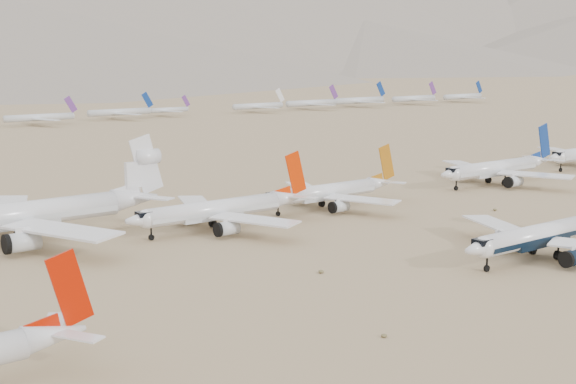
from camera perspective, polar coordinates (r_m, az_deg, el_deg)
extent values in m
plane|color=#9A7E59|center=(150.70, 14.87, -4.85)|extent=(7000.00, 7000.00, 0.00)
cylinder|color=white|center=(154.99, 17.60, -2.87)|extent=(33.13, 3.92, 3.92)
cube|color=black|center=(155.10, 17.59, -3.04)|extent=(32.47, 3.98, 0.88)
sphere|color=white|center=(141.94, 13.77, -3.84)|extent=(3.92, 3.92, 3.92)
cube|color=black|center=(141.24, 13.64, -3.45)|extent=(2.74, 2.55, 0.98)
cylinder|color=black|center=(149.71, 19.71, -4.39)|extent=(4.60, 2.82, 2.82)
cube|color=white|center=(163.79, 14.76, -2.30)|extent=(12.80, 20.16, 0.61)
cylinder|color=black|center=(158.70, 14.75, -3.34)|extent=(4.60, 2.82, 2.82)
cylinder|color=black|center=(143.65, 13.95, -5.30)|extent=(1.17, 0.49, 1.17)
cylinder|color=black|center=(155.46, 18.65, -4.28)|extent=(1.64, 0.98, 1.64)
cylinder|color=black|center=(158.43, 17.00, -3.93)|extent=(1.64, 0.98, 1.64)
cone|color=white|center=(100.45, -16.26, -9.70)|extent=(7.66, 3.68, 3.68)
cube|color=white|center=(97.71, -14.67, -9.90)|extent=(4.87, 6.36, 0.22)
cube|color=white|center=(103.93, -16.23, -8.76)|extent=(4.87, 6.36, 0.22)
cube|color=#B21200|center=(99.58, -15.26, -6.62)|extent=(5.81, 0.29, 9.57)
cylinder|color=white|center=(237.06, 14.44, 1.66)|extent=(34.43, 4.17, 4.17)
cube|color=silver|center=(237.14, 14.43, 1.53)|extent=(33.74, 4.24, 0.94)
sphere|color=white|center=(223.81, 11.73, 1.29)|extent=(4.17, 4.17, 4.17)
cube|color=black|center=(223.18, 11.63, 1.57)|extent=(2.92, 2.71, 1.04)
cone|color=white|center=(254.06, 17.39, 2.12)|extent=(8.61, 4.17, 4.17)
cube|color=white|center=(232.19, 17.19, 1.18)|extent=(13.30, 20.95, 0.65)
cube|color=white|center=(253.15, 18.35, 2.16)|extent=(5.46, 7.15, 0.25)
cylinder|color=silver|center=(230.87, 15.78, 0.72)|extent=(4.78, 3.00, 3.00)
cube|color=white|center=(246.71, 12.59, 1.87)|extent=(13.30, 20.95, 0.65)
cube|color=white|center=(257.61, 16.89, 2.37)|extent=(5.46, 7.15, 0.25)
cylinder|color=silver|center=(241.21, 12.54, 1.24)|extent=(4.78, 3.00, 3.00)
cube|color=navy|center=(255.32, 17.77, 3.49)|extent=(6.52, 0.33, 10.75)
cylinder|color=black|center=(225.25, 11.86, 0.26)|extent=(1.25, 0.52, 1.25)
cylinder|color=black|center=(237.02, 15.17, 0.66)|extent=(1.75, 1.04, 1.75)
cylinder|color=black|center=(240.53, 14.06, 0.84)|extent=(1.75, 1.04, 1.75)
cylinder|color=white|center=(194.21, 2.63, 0.02)|extent=(30.25, 3.68, 3.68)
cube|color=silver|center=(194.29, 2.63, -0.11)|extent=(29.64, 3.73, 0.83)
sphere|color=white|center=(184.90, -0.94, -0.47)|extent=(3.68, 3.68, 3.68)
cube|color=black|center=(184.40, -1.08, -0.18)|extent=(2.57, 2.39, 0.92)
cone|color=white|center=(206.62, 6.58, 0.64)|extent=(7.56, 3.68, 3.68)
cube|color=white|center=(188.03, 5.27, -0.54)|extent=(11.68, 18.41, 0.57)
cube|color=white|center=(205.13, 7.56, 0.68)|extent=(4.80, 6.28, 0.22)
cylinder|color=silver|center=(187.98, 3.71, -1.03)|extent=(4.20, 2.65, 2.65)
cube|color=white|center=(203.87, 1.19, 0.32)|extent=(11.68, 18.41, 0.57)
cube|color=white|center=(210.03, 6.20, 0.93)|extent=(4.80, 6.28, 0.22)
cylinder|color=silver|center=(199.24, 0.86, -0.39)|extent=(4.20, 2.65, 2.65)
cube|color=#B46B13|center=(207.31, 7.02, 2.13)|extent=(5.73, 0.29, 9.45)
cylinder|color=black|center=(186.14, -0.71, -1.55)|extent=(1.10, 0.46, 1.10)
cylinder|color=black|center=(193.73, 3.40, -1.05)|extent=(1.54, 0.92, 1.54)
cylinder|color=black|center=(197.56, 2.41, -0.83)|extent=(1.54, 0.92, 1.54)
cylinder|color=white|center=(171.34, -5.27, -1.24)|extent=(32.22, 3.94, 3.94)
cube|color=silver|center=(171.43, -5.27, -1.40)|extent=(31.58, 4.00, 0.89)
sphere|color=white|center=(163.43, -10.04, -1.90)|extent=(3.94, 3.94, 3.94)
cube|color=black|center=(162.95, -10.23, -1.55)|extent=(2.76, 2.56, 0.98)
cone|color=white|center=(182.55, 0.00, -0.41)|extent=(8.06, 3.94, 3.94)
cube|color=white|center=(163.58, -2.39, -1.99)|extent=(12.44, 19.61, 0.61)
cube|color=white|center=(180.55, 1.11, -0.37)|extent=(5.11, 6.69, 0.24)
cylinder|color=silver|center=(164.33, -4.29, -2.59)|extent=(4.48, 2.84, 2.84)
cube|color=white|center=(182.24, -6.54, -0.81)|extent=(12.44, 19.61, 0.61)
cube|color=white|center=(186.31, -0.32, -0.05)|extent=(5.11, 6.69, 0.24)
cylinder|color=silver|center=(177.58, -7.14, -1.69)|extent=(4.48, 2.84, 2.84)
cube|color=red|center=(183.00, 0.55, 1.38)|extent=(6.11, 0.32, 10.06)
cylinder|color=black|center=(164.72, -9.70, -3.20)|extent=(1.18, 0.49, 1.18)
cylinder|color=black|center=(170.54, -4.37, -2.55)|extent=(1.65, 0.98, 1.65)
cylinder|color=black|center=(175.07, -5.37, -2.24)|extent=(1.65, 0.98, 1.65)
cylinder|color=white|center=(167.36, -18.79, -1.55)|extent=(42.23, 5.06, 5.06)
cube|color=silver|center=(167.48, -18.78, -1.76)|extent=(41.39, 5.13, 1.14)
cone|color=white|center=(177.23, -10.82, -0.45)|extent=(10.56, 5.06, 5.06)
cube|color=white|center=(154.97, -15.82, -2.62)|extent=(16.31, 25.70, 0.79)
cube|color=white|center=(173.81, -9.49, -0.40)|extent=(6.70, 8.77, 0.30)
cylinder|color=silver|center=(157.62, -18.28, -3.39)|extent=(5.87, 3.64, 3.64)
cube|color=white|center=(182.38, -19.35, -0.96)|extent=(16.31, 25.70, 0.79)
cube|color=white|center=(182.31, -10.95, 0.03)|extent=(6.70, 8.77, 0.30)
cube|color=white|center=(177.42, -10.05, 1.97)|extent=(8.00, 0.40, 13.19)
cylinder|color=white|center=(177.34, -9.98, 2.50)|extent=(5.28, 3.28, 3.28)
cylinder|color=black|center=(165.62, -17.72, -3.29)|extent=(2.12, 1.26, 2.12)
cylinder|color=black|center=(172.15, -18.54, -2.85)|extent=(2.12, 1.26, 2.12)
sphere|color=white|center=(267.74, 18.74, 2.38)|extent=(4.25, 4.25, 4.25)
cube|color=black|center=(267.07, 18.68, 2.62)|extent=(2.98, 2.76, 1.06)
cube|color=white|center=(291.45, 18.92, 2.79)|extent=(13.60, 21.43, 0.66)
cylinder|color=silver|center=(285.79, 19.00, 2.27)|extent=(4.89, 3.06, 3.06)
cylinder|color=black|center=(269.17, 18.82, 1.50)|extent=(1.28, 0.53, 1.28)
cylinder|color=silver|center=(436.71, -17.26, 5.09)|extent=(36.74, 3.63, 3.63)
cube|color=#602F80|center=(442.64, -15.20, 6.04)|extent=(7.32, 0.36, 9.21)
cube|color=silver|center=(427.89, -16.80, 4.95)|extent=(9.68, 16.91, 0.36)
cube|color=silver|center=(445.64, -17.69, 5.08)|extent=(9.68, 16.91, 0.36)
cylinder|color=silver|center=(464.44, -11.89, 5.59)|extent=(37.60, 3.72, 3.72)
cube|color=navy|center=(472.03, -9.97, 6.48)|extent=(7.49, 0.37, 9.43)
cube|color=silver|center=(455.77, -11.34, 5.46)|extent=(9.91, 17.31, 0.37)
cube|color=silver|center=(473.23, -12.41, 5.58)|extent=(9.91, 17.31, 0.37)
cylinder|color=silver|center=(481.88, -8.68, 5.79)|extent=(29.31, 2.90, 2.90)
cube|color=#602F80|center=(488.42, -7.28, 6.45)|extent=(5.84, 0.29, 7.35)
cube|color=silver|center=(475.31, -8.23, 5.69)|extent=(7.72, 13.49, 0.29)
cube|color=silver|center=(488.53, -9.12, 5.78)|extent=(7.72, 13.49, 0.29)
cylinder|color=silver|center=(507.65, -2.14, 6.14)|extent=(36.81, 3.64, 3.64)
cube|color=white|center=(517.56, -0.58, 6.90)|extent=(7.33, 0.36, 9.23)
cube|color=silver|center=(500.00, -1.50, 6.02)|extent=(9.70, 16.94, 0.36)
cube|color=silver|center=(515.44, -2.76, 6.13)|extent=(9.70, 16.94, 0.36)
cylinder|color=silver|center=(534.29, 1.69, 6.35)|extent=(40.71, 4.02, 4.02)
cube|color=#602F80|center=(546.28, 3.26, 7.13)|extent=(8.11, 0.40, 10.21)
cube|color=silver|center=(526.26, 2.43, 6.22)|extent=(10.72, 18.74, 0.40)
cube|color=silver|center=(542.48, 0.98, 6.34)|extent=(10.72, 18.74, 0.40)
cylinder|color=silver|center=(562.06, 5.08, 6.51)|extent=(43.96, 4.34, 4.34)
cube|color=navy|center=(575.93, 6.62, 7.29)|extent=(8.75, 0.43, 11.03)
cube|color=silver|center=(553.82, 5.89, 6.38)|extent=(11.58, 20.24, 0.43)
cube|color=silver|center=(570.47, 4.30, 6.50)|extent=(11.58, 20.24, 0.43)
cylinder|color=silver|center=(592.76, 8.95, 6.59)|extent=(41.39, 4.09, 4.09)
cube|color=#602F80|center=(606.72, 10.24, 7.28)|extent=(8.24, 0.41, 10.38)
cube|color=silver|center=(585.51, 9.72, 6.47)|extent=(10.91, 19.05, 0.41)
cube|color=silver|center=(600.17, 8.20, 6.59)|extent=(10.91, 19.05, 0.41)
cylinder|color=silver|center=(628.38, 12.32, 6.66)|extent=(40.05, 3.96, 3.96)
cube|color=navy|center=(642.62, 13.43, 7.28)|extent=(7.98, 0.40, 10.04)
cube|color=silver|center=(621.82, 13.05, 6.54)|extent=(10.55, 18.44, 0.40)
cube|color=silver|center=(635.11, 11.60, 6.66)|extent=(10.55, 18.44, 0.40)
cone|color=slate|center=(2143.21, 0.16, 12.78)|extent=(1682.00, 1682.00, 290.00)
cone|color=slate|center=(2658.87, 8.61, 12.76)|extent=(2380.00, 2380.00, 350.00)
cone|color=slate|center=(1630.23, 5.52, 10.30)|extent=(900.00, 900.00, 100.00)
ellipsoid|color=brown|center=(109.32, 6.85, -10.10)|extent=(0.84, 0.84, 0.46)
ellipsoid|color=brown|center=(138.73, 2.36, -5.67)|extent=(0.98, 0.98, 0.54)
ellipsoid|color=brown|center=(171.08, 19.44, -3.25)|extent=(0.84, 0.84, 0.46)
ellipsoid|color=brown|center=(198.51, 14.50, -1.22)|extent=(0.98, 0.98, 0.54)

